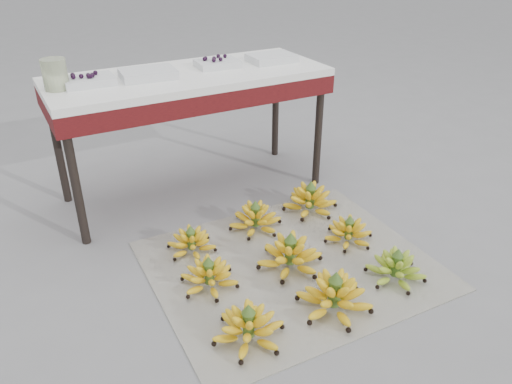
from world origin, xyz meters
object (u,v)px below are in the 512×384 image
glass_jar (55,74)px  bunch_front_center (334,296)px  bunch_back_center (255,219)px  tray_left (148,74)px  bunch_mid_right (349,232)px  bunch_back_left (191,242)px  bunch_front_right (396,268)px  bunch_back_right (310,200)px  bunch_front_left (249,327)px  tray_far_left (89,80)px  newspaper_mat (291,265)px  bunch_mid_center (290,255)px  vendor_table (189,88)px  tray_far_right (272,58)px  tray_right (217,63)px  bunch_mid_left (209,276)px

glass_jar → bunch_front_center: bearing=-58.9°
bunch_back_center → tray_left: 0.92m
bunch_mid_right → bunch_back_left: (-0.72, 0.29, -0.00)m
bunch_front_right → bunch_back_right: 0.68m
bunch_front_center → bunch_back_center: bunch_front_center is taller
bunch_front_left → tray_far_left: (-0.22, 1.25, 0.67)m
newspaper_mat → bunch_back_right: bunch_back_right is taller
bunch_back_center → bunch_back_left: bearing=163.4°
bunch_back_center → tray_far_left: 1.07m
bunch_front_center → tray_left: bearing=90.0°
bunch_back_right → bunch_front_center: bearing=-139.6°
bunch_mid_center → vendor_table: size_ratio=0.27×
bunch_back_left → tray_left: size_ratio=0.89×
bunch_front_left → bunch_back_left: 0.65m
bunch_back_center → tray_far_right: bearing=31.7°
bunch_back_right → tray_far_left: bearing=128.2°
bunch_back_left → bunch_back_center: size_ratio=0.73×
bunch_mid_center → vendor_table: (-0.09, 0.91, 0.56)m
bunch_mid_right → bunch_back_center: bearing=160.0°
bunch_front_right → bunch_back_center: (-0.35, 0.66, 0.00)m
bunch_front_left → bunch_front_center: size_ratio=0.90×
bunch_front_left → tray_far_left: size_ratio=1.39×
bunch_front_right → bunch_back_left: bunch_front_right is taller
newspaper_mat → tray_left: tray_left is taller
bunch_back_left → tray_right: tray_right is taller
glass_jar → tray_far_right: bearing=-0.5°
bunch_back_center → bunch_back_right: bearing=-18.6°
bunch_front_left → tray_right: bearing=83.1°
bunch_mid_right → bunch_back_right: (0.00, 0.35, 0.01)m
bunch_back_center → tray_far_right: size_ratio=1.35×
bunch_front_left → newspaper_mat: bearing=53.4°
bunch_back_left → tray_left: bearing=80.5°
bunch_mid_right → bunch_mid_left: bearing=-157.6°
tray_far_right → bunch_back_right: bearing=-95.4°
vendor_table → bunch_mid_left: bearing=-108.7°
tray_left → tray_far_right: 0.73m
bunch_back_center → bunch_back_right: 0.35m
tray_far_left → tray_far_right: (1.02, -0.02, -0.00)m
bunch_back_center → tray_right: tray_right is taller
bunch_mid_center → bunch_back_left: 0.48m
bunch_mid_center → bunch_back_right: bearing=21.8°
newspaper_mat → tray_right: tray_right is taller
bunch_mid_center → tray_far_right: size_ratio=1.54×
bunch_mid_right → tray_left: size_ratio=1.10×
newspaper_mat → tray_left: 1.20m
newspaper_mat → bunch_front_left: (-0.39, -0.32, 0.06)m
bunch_back_center → bunch_back_right: bunch_back_right is taller
bunch_mid_left → bunch_back_center: bunch_back_center is taller
bunch_mid_center → tray_far_left: bearing=98.6°
vendor_table → tray_far_left: tray_far_left is taller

